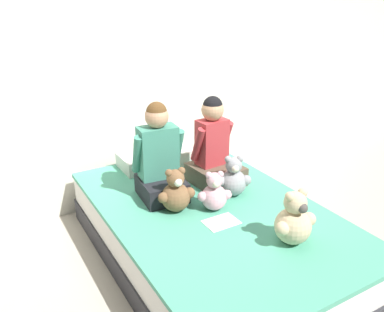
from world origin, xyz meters
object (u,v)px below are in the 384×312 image
object	(u,v)px
child_on_right	(214,150)
sign_card	(221,222)
bed	(212,234)
teddy_bear_between_children	(214,194)
pillow_at_headboard	(156,158)
teddy_bear_at_foot_of_bed	(294,221)
child_on_left	(159,159)
teddy_bear_held_by_left_child	(176,193)
teddy_bear_held_by_right_child	(233,179)

from	to	relation	value
child_on_right	sign_card	bearing A→B (deg)	-122.67
bed	teddy_bear_between_children	xyz separation A→B (m)	(0.01, -0.01, 0.31)
pillow_at_headboard	sign_card	bearing A→B (deg)	-92.42
child_on_right	pillow_at_headboard	world-z (taller)	child_on_right
child_on_right	teddy_bear_at_foot_of_bed	distance (m)	0.89
child_on_left	teddy_bear_held_by_left_child	world-z (taller)	child_on_left
pillow_at_headboard	child_on_left	bearing A→B (deg)	-112.90
teddy_bear_between_children	sign_card	size ratio (longest dim) A/B	1.28
bed	child_on_left	distance (m)	0.62
teddy_bear_between_children	child_on_left	bearing A→B (deg)	142.79
bed	teddy_bear_at_foot_of_bed	world-z (taller)	teddy_bear_at_foot_of_bed
bed	child_on_right	xyz separation A→B (m)	(0.23, 0.34, 0.45)
child_on_left	child_on_right	distance (m)	0.44
bed	sign_card	size ratio (longest dim) A/B	9.66
child_on_right	pillow_at_headboard	size ratio (longest dim) A/B	1.09
teddy_bear_held_by_right_child	pillow_at_headboard	xyz separation A→B (m)	(-0.23, 0.74, -0.07)
child_on_right	teddy_bear_at_foot_of_bed	size ratio (longest dim) A/B	1.95
teddy_bear_at_foot_of_bed	sign_card	size ratio (longest dim) A/B	1.57
teddy_bear_at_foot_of_bed	sign_card	bearing A→B (deg)	121.99
teddy_bear_at_foot_of_bed	pillow_at_headboard	distance (m)	1.39
child_on_right	bed	bearing A→B (deg)	-128.58
child_on_right	sign_card	world-z (taller)	child_on_right
bed	pillow_at_headboard	xyz separation A→B (m)	(0.00, 0.84, 0.25)
teddy_bear_at_foot_of_bed	child_on_right	bearing A→B (deg)	87.68
child_on_left	sign_card	distance (m)	0.60
teddy_bear_between_children	teddy_bear_at_foot_of_bed	size ratio (longest dim) A/B	0.81
child_on_left	child_on_right	xyz separation A→B (m)	(0.44, -0.00, -0.03)
pillow_at_headboard	sign_card	world-z (taller)	pillow_at_headboard
child_on_right	teddy_bear_held_by_left_child	size ratio (longest dim) A/B	2.16
teddy_bear_held_by_right_child	sign_card	bearing A→B (deg)	-112.41
child_on_left	teddy_bear_held_by_left_child	distance (m)	0.28
teddy_bear_held_by_left_child	teddy_bear_held_by_right_child	world-z (taller)	teddy_bear_held_by_left_child
child_on_left	teddy_bear_held_by_left_child	xyz separation A→B (m)	(-0.00, -0.24, -0.15)
child_on_right	sign_card	xyz separation A→B (m)	(-0.27, -0.51, -0.25)
child_on_left	teddy_bear_held_by_left_child	size ratio (longest dim) A/B	2.23
child_on_left	teddy_bear_between_children	distance (m)	0.44
child_on_right	teddy_bear_held_by_right_child	size ratio (longest dim) A/B	2.20
bed	sign_card	distance (m)	0.27
teddy_bear_between_children	pillow_at_headboard	xyz separation A→B (m)	(-0.01, 0.84, -0.06)
bed	child_on_left	bearing A→B (deg)	121.43
teddy_bear_at_foot_of_bed	sign_card	distance (m)	0.46
teddy_bear_held_by_left_child	pillow_at_headboard	bearing A→B (deg)	81.73
child_on_left	teddy_bear_held_by_right_child	distance (m)	0.53
teddy_bear_held_by_left_child	child_on_right	bearing A→B (deg)	36.08
teddy_bear_held_by_left_child	sign_card	bearing A→B (deg)	-50.19
teddy_bear_between_children	pillow_at_headboard	size ratio (longest dim) A/B	0.45
sign_card	bed	bearing A→B (deg)	75.90
child_on_right	teddy_bear_held_by_right_child	distance (m)	0.28
child_on_right	teddy_bear_held_by_left_child	world-z (taller)	child_on_right
child_on_left	teddy_bear_at_foot_of_bed	xyz separation A→B (m)	(0.40, -0.88, -0.13)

